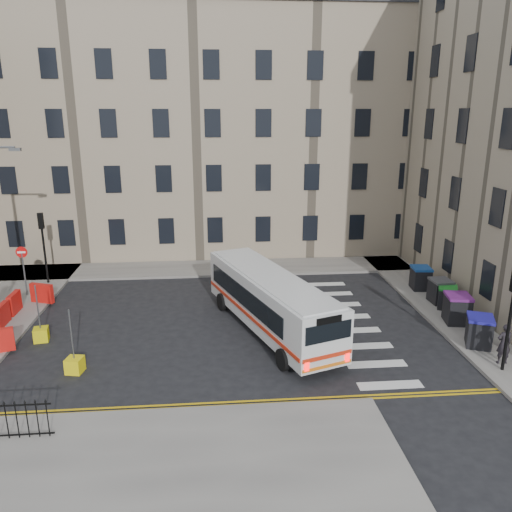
{
  "coord_description": "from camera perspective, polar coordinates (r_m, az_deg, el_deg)",
  "views": [
    {
      "loc": [
        -2.34,
        -21.82,
        9.72
      ],
      "look_at": [
        -0.34,
        1.16,
        3.0
      ],
      "focal_mm": 35.0,
      "sensor_mm": 36.0,
      "label": 1
    }
  ],
  "objects": [
    {
      "name": "ground",
      "position": [
        24.0,
        1.07,
        -7.65
      ],
      "size": [
        120.0,
        120.0,
        0.0
      ],
      "primitive_type": "plane",
      "color": "black",
      "rests_on": "ground"
    },
    {
      "name": "pavement_north",
      "position": [
        32.12,
        -11.28,
        -1.56
      ],
      "size": [
        36.0,
        3.2,
        0.15
      ],
      "primitive_type": "cube",
      "color": "slate",
      "rests_on": "ground"
    },
    {
      "name": "pavement_east",
      "position": [
        29.8,
        17.73,
        -3.45
      ],
      "size": [
        2.4,
        26.0,
        0.15
      ],
      "primitive_type": "cube",
      "color": "slate",
      "rests_on": "ground"
    },
    {
      "name": "pavement_sw",
      "position": [
        15.94,
        -22.59,
        -22.41
      ],
      "size": [
        20.0,
        6.0,
        0.15
      ],
      "primitive_type": "cube",
      "color": "slate",
      "rests_on": "ground"
    },
    {
      "name": "terrace_north",
      "position": [
        37.62,
        -12.47,
        14.2
      ],
      "size": [
        38.3,
        10.8,
        17.2
      ],
      "color": "gray",
      "rests_on": "ground"
    },
    {
      "name": "traffic_light_east",
      "position": [
        20.81,
        27.23,
        -4.86
      ],
      "size": [
        0.28,
        0.22,
        4.1
      ],
      "color": "black",
      "rests_on": "pavement_east"
    },
    {
      "name": "traffic_light_nw",
      "position": [
        30.69,
        -23.19,
        2.01
      ],
      "size": [
        0.28,
        0.22,
        4.1
      ],
      "color": "black",
      "rests_on": "pavement_west"
    },
    {
      "name": "no_entry_north",
      "position": [
        29.22,
        -25.11,
        -0.49
      ],
      "size": [
        0.6,
        0.08,
        3.0
      ],
      "color": "#595B5E",
      "rests_on": "pavement_west"
    },
    {
      "name": "roadworks_barriers",
      "position": [
        25.89,
        -26.27,
        -6.03
      ],
      "size": [
        1.66,
        6.26,
        1.0
      ],
      "color": "red",
      "rests_on": "pavement_west"
    },
    {
      "name": "bus",
      "position": [
        22.59,
        1.59,
        -5.02
      ],
      "size": [
        5.32,
        9.88,
        2.64
      ],
      "rotation": [
        0.0,
        0.0,
        0.34
      ],
      "color": "silver",
      "rests_on": "ground"
    },
    {
      "name": "wheelie_bin_a",
      "position": [
        23.24,
        24.14,
        -7.82
      ],
      "size": [
        1.4,
        1.48,
        1.3
      ],
      "rotation": [
        0.0,
        0.0,
        -0.4
      ],
      "color": "black",
      "rests_on": "pavement_east"
    },
    {
      "name": "wheelie_bin_b",
      "position": [
        25.25,
        22.0,
        -5.59
      ],
      "size": [
        1.28,
        1.41,
        1.37
      ],
      "rotation": [
        0.0,
        0.0,
        -0.17
      ],
      "color": "black",
      "rests_on": "pavement_east"
    },
    {
      "name": "wheelie_bin_c",
      "position": [
        26.93,
        20.99,
        -4.41
      ],
      "size": [
        1.23,
        1.3,
        1.13
      ],
      "rotation": [
        0.0,
        0.0,
        -0.42
      ],
      "color": "black",
      "rests_on": "pavement_east"
    },
    {
      "name": "wheelie_bin_d",
      "position": [
        27.54,
        20.3,
        -3.76
      ],
      "size": [
        1.02,
        1.16,
        1.24
      ],
      "rotation": [
        0.0,
        0.0,
        0.04
      ],
      "color": "black",
      "rests_on": "pavement_east"
    },
    {
      "name": "wheelie_bin_e",
      "position": [
        29.26,
        18.3,
        -2.39
      ],
      "size": [
        1.1,
        1.24,
        1.26
      ],
      "rotation": [
        0.0,
        0.0,
        -0.1
      ],
      "color": "black",
      "rests_on": "pavement_east"
    },
    {
      "name": "pedestrian",
      "position": [
        22.01,
        26.48,
        -8.97
      ],
      "size": [
        0.62,
        0.42,
        1.66
      ],
      "primitive_type": "imported",
      "rotation": [
        0.0,
        0.0,
        3.17
      ],
      "color": "black",
      "rests_on": "pavement_east"
    },
    {
      "name": "bollard_yellow",
      "position": [
        24.04,
        -23.34,
        -8.24
      ],
      "size": [
        0.7,
        0.7,
        0.6
      ],
      "primitive_type": "cube",
      "rotation": [
        0.0,
        0.0,
        0.18
      ],
      "color": "#D0C40B",
      "rests_on": "ground"
    },
    {
      "name": "bollard_chevron",
      "position": [
        20.88,
        -20.0,
        -11.63
      ],
      "size": [
        0.71,
        0.71,
        0.6
      ],
      "primitive_type": "cube",
      "rotation": [
        0.0,
        0.0,
        -0.2
      ],
      "color": "yellow",
      "rests_on": "ground"
    }
  ]
}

